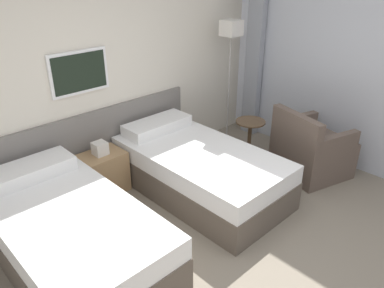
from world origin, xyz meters
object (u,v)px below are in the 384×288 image
at_px(bed_near_window, 199,170).
at_px(nightstand, 103,172).
at_px(bed_near_door, 70,233).
at_px(side_table, 250,135).
at_px(armchair, 311,152).
at_px(floor_lamp, 231,44).

distance_m(bed_near_window, nightstand, 1.06).
relative_size(bed_near_door, side_table, 3.32).
bearing_deg(bed_near_door, nightstand, 43.21).
xyz_separation_m(nightstand, side_table, (1.69, -0.69, 0.15)).
distance_m(bed_near_door, armchair, 2.87).
relative_size(nightstand, armchair, 0.67).
xyz_separation_m(floor_lamp, armchair, (0.06, -1.28, -1.09)).
bearing_deg(armchair, bed_near_window, 79.23).
height_order(bed_near_window, armchair, armchair).
distance_m(floor_lamp, side_table, 1.19).
bearing_deg(nightstand, bed_near_door, -136.79).
bearing_deg(side_table, armchair, -63.66).
height_order(bed_near_door, nightstand, bed_near_door).
bearing_deg(floor_lamp, armchair, -87.27).
height_order(side_table, armchair, armchair).
distance_m(bed_near_door, nightstand, 1.06).
distance_m(side_table, armchair, 0.76).
bearing_deg(bed_near_window, floor_lamp, 28.03).
xyz_separation_m(nightstand, floor_lamp, (1.96, -0.09, 1.13)).
bearing_deg(bed_near_window, armchair, -27.02).
distance_m(bed_near_door, floor_lamp, 3.02).
xyz_separation_m(floor_lamp, side_table, (-0.27, -0.61, -0.99)).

